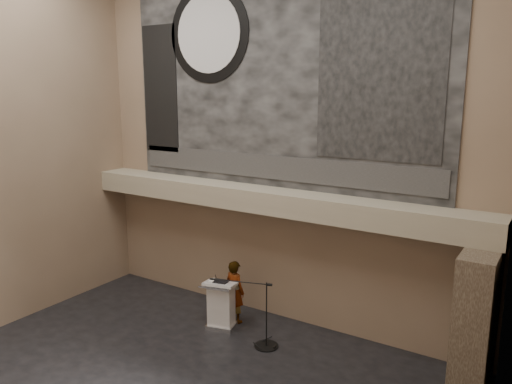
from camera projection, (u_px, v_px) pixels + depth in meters
The scene contains 17 objects.
wall_back at pixel (275, 141), 11.39m from camera, with size 10.00×0.02×8.50m, color #78624C.
wall_right at pixel (484, 199), 5.46m from camera, with size 0.02×8.00×8.50m, color #78624C.
soffit at pixel (265, 200), 11.32m from camera, with size 10.00×0.80×0.50m, color gray.
sprinkler_left at pixel (209, 203), 12.18m from camera, with size 0.04×0.04×0.06m, color #B2893D.
sprinkler_right at pixel (342, 224), 10.34m from camera, with size 0.04×0.04×0.06m, color #B2893D.
banner at pixel (275, 76), 11.07m from camera, with size 8.00×0.05×5.00m, color black.
banner_text_strip at pixel (273, 167), 11.45m from camera, with size 7.76×0.02×0.55m, color #2F2F2F.
banner_clock_rim at pixel (208, 33), 11.77m from camera, with size 2.30×2.30×0.02m, color black.
banner_clock_face at pixel (208, 33), 11.76m from camera, with size 1.84×1.84×0.02m, color silver.
banner_building_print at pixel (379, 69), 9.75m from camera, with size 2.60×0.02×3.60m, color black.
banner_brick_print at pixel (160, 89), 12.88m from camera, with size 1.10×0.02×3.20m, color black.
stone_pier at pixel (475, 323), 8.84m from camera, with size 0.60×1.40×2.70m, color #423529.
lectern at pixel (221, 305), 11.47m from camera, with size 0.81×0.66×1.13m.
binder at pixel (221, 282), 11.34m from camera, with size 0.31×0.24×0.04m, color black.
papers at pixel (214, 281), 11.44m from camera, with size 0.21×0.29×0.01m, color white.
speaker_person at pixel (235, 291), 11.72m from camera, with size 0.55×0.36×1.50m, color beige.
mic_stand at pixel (264, 337), 10.67m from camera, with size 1.45×0.66×1.45m.
Camera 1 is at (5.76, -5.83, 5.45)m, focal length 35.00 mm.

